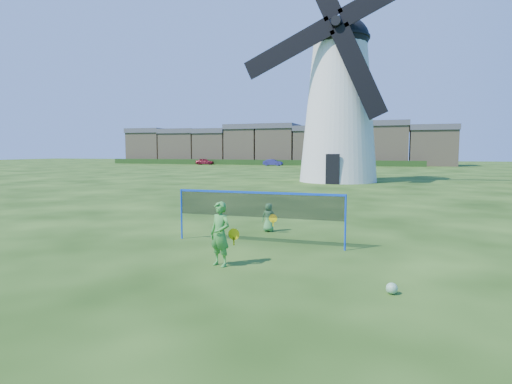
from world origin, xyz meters
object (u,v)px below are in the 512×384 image
Objects in this scene: windmill at (339,100)px; badminton_net at (258,206)px; player_girl at (220,234)px; car_right at (273,163)px; car_left at (205,162)px; play_ball at (392,288)px; player_boy at (269,217)px.

windmill is 4.13× the size of badminton_net.
player_girl is 67.56m from car_right.
badminton_net is at bearing -161.14° from car_left.
badminton_net is 22.95× the size of play_ball.
windmill reaches higher than car_right.
badminton_net is 5.21× the size of player_boy.
car_right is at bearing 105.61° from badminton_net.
player_girl is at bearing -162.10° from car_left.
windmill is 5.87× the size of car_left.
badminton_net is at bearing 106.24° from player_girl.
player_girl is at bearing -88.00° from windmill.
player_girl reaches higher than car_right.
play_ball is (4.90, -29.73, -6.97)m from windmill.
play_ball is at bearing -161.31° from car_right.
car_right reaches higher than play_ball.
player_boy is 0.27× the size of car_left.
player_girl is 0.44× the size of car_right.
badminton_net reaches higher than car_left.
windmill is at bearing -148.43° from car_left.
play_ball is 76.16m from car_left.
windmill is 30.93m from play_ball.
car_right is at bearing 114.26° from windmill.
player_girl is (1.01, -28.91, -6.32)m from windmill.
windmill reaches higher than player_boy.
play_ball is at bearing -80.64° from windmill.
player_girl is at bearing 168.07° from play_ball.
player_girl is at bearing 89.38° from player_boy.
car_left is (-31.55, 66.59, -0.16)m from player_girl.
car_left is at bearing -65.56° from player_boy.
badminton_net reaches higher than player_boy.
player_girl is 0.43× the size of car_left.
player_boy is at bearing -160.62° from car_left.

